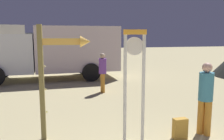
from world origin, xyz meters
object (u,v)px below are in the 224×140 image
(person_distant, at_px, (103,71))
(box_truck_near, at_px, (60,50))
(person_near_clock, at_px, (206,95))
(standing_clock, at_px, (134,76))
(arrow_sign, at_px, (58,65))
(box_truck_far, at_px, (0,44))
(backpack, at_px, (180,129))

(person_distant, xyz_separation_m, box_truck_near, (-1.50, 3.52, 0.63))
(person_near_clock, xyz_separation_m, box_truck_near, (-2.91, 8.08, 0.57))
(standing_clock, xyz_separation_m, arrow_sign, (-1.52, 0.57, 0.21))
(person_near_clock, relative_size, box_truck_far, 0.25)
(arrow_sign, relative_size, backpack, 5.36)
(arrow_sign, bearing_deg, box_truck_far, 105.20)
(arrow_sign, bearing_deg, backpack, -14.61)
(standing_clock, relative_size, box_truck_far, 0.35)
(backpack, relative_size, person_distant, 0.30)
(arrow_sign, bearing_deg, standing_clock, -20.46)
(box_truck_far, bearing_deg, box_truck_near, -57.99)
(arrow_sign, height_order, person_distant, arrow_sign)
(standing_clock, bearing_deg, arrow_sign, 159.54)
(person_distant, relative_size, box_truck_near, 0.24)
(person_near_clock, bearing_deg, backpack, -174.65)
(arrow_sign, xyz_separation_m, person_near_clock, (3.22, -0.61, -0.71))
(arrow_sign, distance_m, box_truck_far, 14.61)
(person_distant, distance_m, box_truck_near, 3.88)
(arrow_sign, xyz_separation_m, backpack, (2.57, -0.67, -1.42))
(person_distant, bearing_deg, person_near_clock, -72.91)
(person_near_clock, bearing_deg, person_distant, 107.09)
(arrow_sign, bearing_deg, box_truck_near, 87.63)
(person_distant, bearing_deg, standing_clock, -93.73)
(person_distant, height_order, box_truck_far, box_truck_far)
(person_near_clock, height_order, box_truck_near, box_truck_near)
(person_near_clock, bearing_deg, arrow_sign, 169.30)
(standing_clock, bearing_deg, person_near_clock, -1.37)
(backpack, distance_m, box_truck_far, 16.15)
(standing_clock, distance_m, box_truck_far, 15.61)
(standing_clock, height_order, person_near_clock, standing_clock)
(box_truck_near, bearing_deg, person_near_clock, -70.21)
(person_near_clock, distance_m, backpack, 0.96)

